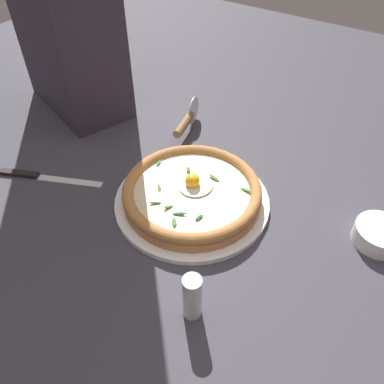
# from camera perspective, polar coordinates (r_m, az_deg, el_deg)

# --- Properties ---
(ground_plane) EXTENTS (2.40, 2.40, 0.03)m
(ground_plane) POSITION_cam_1_polar(r_m,az_deg,el_deg) (0.84, -2.03, -3.00)
(ground_plane) COLOR #3A3841
(ground_plane) RESTS_ON ground
(pizza_plate) EXTENTS (0.33, 0.33, 0.01)m
(pizza_plate) POSITION_cam_1_polar(r_m,az_deg,el_deg) (0.84, 0.00, -1.28)
(pizza_plate) COLOR white
(pizza_plate) RESTS_ON ground
(pizza) EXTENTS (0.29, 0.29, 0.06)m
(pizza) POSITION_cam_1_polar(r_m,az_deg,el_deg) (0.82, 0.00, 0.02)
(pizza) COLOR #B77445
(pizza) RESTS_ON pizza_plate
(side_bowl) EXTENTS (0.10, 0.10, 0.04)m
(side_bowl) POSITION_cam_1_polar(r_m,az_deg,el_deg) (0.84, 25.72, -5.66)
(side_bowl) COLOR white
(side_bowl) RESTS_ON ground
(pizza_cutter) EXTENTS (0.15, 0.05, 0.08)m
(pizza_cutter) POSITION_cam_1_polar(r_m,az_deg,el_deg) (1.02, -0.79, 10.43)
(pizza_cutter) COLOR silver
(pizza_cutter) RESTS_ON ground
(table_knife) EXTENTS (0.11, 0.23, 0.01)m
(table_knife) POSITION_cam_1_polar(r_m,az_deg,el_deg) (0.97, -21.96, 2.22)
(table_knife) COLOR silver
(table_knife) RESTS_ON ground
(pepper_shaker) EXTENTS (0.03, 0.03, 0.09)m
(pepper_shaker) POSITION_cam_1_polar(r_m,az_deg,el_deg) (0.64, 0.02, -15.12)
(pepper_shaker) COLOR silver
(pepper_shaker) RESTS_ON ground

